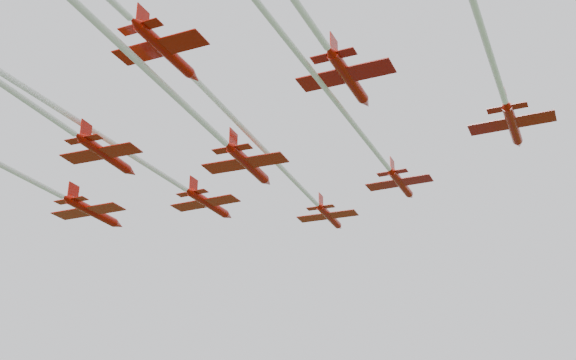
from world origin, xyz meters
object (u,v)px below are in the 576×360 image
at_px(jet_row3_mid, 205,124).
at_px(jet_lead, 299,186).
at_px(jet_row3_left, 41,185).
at_px(jet_row3_right, 480,23).
at_px(jet_row2_left, 124,150).
at_px(jet_row2_right, 346,115).
at_px(jet_row4_right, 312,25).

bearing_deg(jet_row3_mid, jet_lead, 87.78).
bearing_deg(jet_row3_left, jet_row3_right, -12.42).
height_order(jet_lead, jet_row3_left, jet_lead).
distance_m(jet_row2_left, jet_row2_right, 25.99).
distance_m(jet_row2_left, jet_row4_right, 31.78).
relative_size(jet_row2_left, jet_row3_mid, 1.37).
height_order(jet_row2_right, jet_row4_right, jet_row4_right).
height_order(jet_row2_left, jet_row3_left, jet_row2_left).
xyz_separation_m(jet_row2_right, jet_row3_left, (-37.27, -0.92, -1.46)).
bearing_deg(jet_lead, jet_row2_right, -58.71).
xyz_separation_m(jet_row3_mid, jet_row3_right, (28.21, -6.74, -0.56)).
bearing_deg(jet_row2_right, jet_row3_left, -178.59).
bearing_deg(jet_row2_left, jet_row4_right, -25.68).
relative_size(jet_row2_right, jet_row3_mid, 1.33).
xyz_separation_m(jet_row3_left, jet_row3_mid, (23.98, -3.69, 1.13)).
bearing_deg(jet_row2_left, jet_row3_right, -13.86).
distance_m(jet_row3_left, jet_row4_right, 42.15).
relative_size(jet_row3_right, jet_row4_right, 1.52).
height_order(jet_row3_right, jet_row4_right, jet_row4_right).
bearing_deg(jet_row3_left, jet_lead, 40.38).
xyz_separation_m(jet_lead, jet_row2_left, (-12.33, -20.66, -1.43)).
bearing_deg(jet_row4_right, jet_lead, 114.35).
bearing_deg(jet_lead, jet_row2_left, -123.85).
height_order(jet_lead, jet_row3_right, jet_lead).
distance_m(jet_row2_left, jet_row3_left, 11.54).
bearing_deg(jet_row2_right, jet_row3_right, -37.26).
height_order(jet_row2_right, jet_row3_right, jet_row2_right).
xyz_separation_m(jet_lead, jet_row2_right, (13.64, -19.98, -2.32)).
height_order(jet_row2_left, jet_row2_right, jet_row2_left).
relative_size(jet_row3_left, jet_row3_mid, 0.95).
relative_size(jet_row3_left, jet_row3_right, 0.73).
bearing_deg(jet_lead, jet_row4_right, -68.18).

